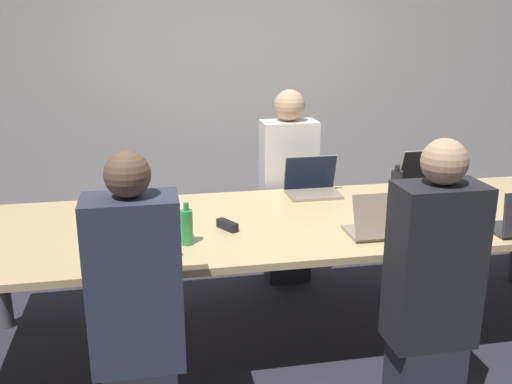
{
  "coord_description": "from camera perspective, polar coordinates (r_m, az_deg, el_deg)",
  "views": [
    {
      "loc": [
        -0.87,
        -3.13,
        1.93
      ],
      "look_at": [
        -0.25,
        0.1,
        0.93
      ],
      "focal_mm": 40.0,
      "sensor_mm": 36.0,
      "label": 1
    }
  ],
  "objects": [
    {
      "name": "bottle_far_right",
      "position": [
        3.96,
        13.85,
        0.91
      ],
      "size": [
        0.08,
        0.08,
        0.22
      ],
      "color": "black",
      "rests_on": "conference_table"
    },
    {
      "name": "laptop_near_left",
      "position": [
        2.87,
        -12.21,
        -5.49
      ],
      "size": [
        0.33,
        0.26,
        0.27
      ],
      "rotation": [
        0.0,
        0.0,
        3.14
      ],
      "color": "gray",
      "rests_on": "conference_table"
    },
    {
      "name": "conference_table",
      "position": [
        3.46,
        4.32,
        -3.47
      ],
      "size": [
        4.03,
        1.24,
        0.78
      ],
      "color": "#D6B77F",
      "rests_on": "ground_plane"
    },
    {
      "name": "person_near_left",
      "position": [
        2.6,
        -11.82,
        -12.0
      ],
      "size": [
        0.4,
        0.24,
        1.42
      ],
      "rotation": [
        0.0,
        0.0,
        3.14
      ],
      "color": "#2D2D38",
      "rests_on": "ground_plane"
    },
    {
      "name": "laptop_near_midright",
      "position": [
        3.21,
        12.37,
        -3.13
      ],
      "size": [
        0.35,
        0.26,
        0.25
      ],
      "rotation": [
        0.0,
        0.0,
        3.14
      ],
      "color": "gray",
      "rests_on": "conference_table"
    },
    {
      "name": "notebook",
      "position": [
        3.23,
        -8.41,
        -3.95
      ],
      "size": [
        0.23,
        0.18,
        0.02
      ],
      "rotation": [
        0.0,
        0.0,
        0.01
      ],
      "color": "silver",
      "rests_on": "conference_table"
    },
    {
      "name": "curtain_wall",
      "position": [
        5.33,
        -1.51,
        11.17
      ],
      "size": [
        12.0,
        0.06,
        2.8
      ],
      "color": "#BCB7B2",
      "rests_on": "ground_plane"
    },
    {
      "name": "laptop_far_right",
      "position": [
        4.2,
        16.76,
        1.39
      ],
      "size": [
        0.36,
        0.27,
        0.27
      ],
      "color": "gray",
      "rests_on": "conference_table"
    },
    {
      "name": "person_near_midright",
      "position": [
        2.83,
        17.15,
        -9.69
      ],
      "size": [
        0.4,
        0.24,
        1.44
      ],
      "rotation": [
        0.0,
        0.0,
        3.14
      ],
      "color": "#2D2D38",
      "rests_on": "ground_plane"
    },
    {
      "name": "cup_near_midright",
      "position": [
        3.38,
        16.6,
        -2.98
      ],
      "size": [
        0.09,
        0.09,
        0.08
      ],
      "color": "brown",
      "rests_on": "conference_table"
    },
    {
      "name": "ground_plane",
      "position": [
        3.78,
        4.07,
        -13.86
      ],
      "size": [
        24.0,
        24.0,
        0.0
      ],
      "primitive_type": "plane",
      "color": "#2D2D38"
    },
    {
      "name": "bottle_near_left",
      "position": [
        3.03,
        -6.93,
        -3.45
      ],
      "size": [
        0.06,
        0.06,
        0.23
      ],
      "color": "green",
      "rests_on": "conference_table"
    },
    {
      "name": "person_far_center",
      "position": [
        4.25,
        3.22,
        0.2
      ],
      "size": [
        0.4,
        0.24,
        1.45
      ],
      "color": "#2D2D38",
      "rests_on": "ground_plane"
    },
    {
      "name": "laptop_far_center",
      "position": [
        3.91,
        5.61,
        0.86
      ],
      "size": [
        0.36,
        0.26,
        0.26
      ],
      "color": "gray",
      "rests_on": "conference_table"
    },
    {
      "name": "stapler",
      "position": [
        3.25,
        -2.89,
        -3.34
      ],
      "size": [
        0.11,
        0.15,
        0.05
      ],
      "rotation": [
        0.0,
        0.0,
        0.53
      ],
      "color": "black",
      "rests_on": "conference_table"
    }
  ]
}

